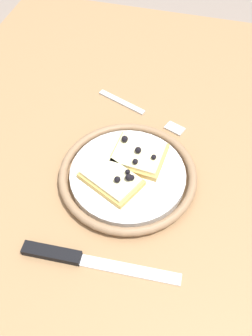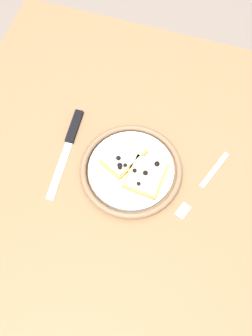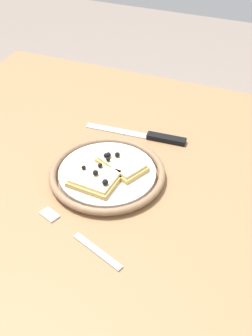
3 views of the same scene
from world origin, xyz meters
name	(u,v)px [view 1 (image 1 of 3)]	position (x,y,z in m)	size (l,w,h in m)	color
ground_plane	(140,299)	(0.00, 0.00, 0.00)	(6.00, 6.00, 0.00)	gray
dining_table	(150,186)	(0.00, 0.00, 0.67)	(1.01, 0.95, 0.75)	#936D47
plate	(128,175)	(0.05, -0.03, 0.76)	(0.24, 0.24, 0.02)	white
pizza_slice_near	(112,178)	(0.08, -0.05, 0.78)	(0.10, 0.12, 0.03)	tan
pizza_slice_far	(138,155)	(0.02, -0.02, 0.78)	(0.09, 0.10, 0.03)	tan
knife	(73,258)	(0.22, -0.07, 0.76)	(0.03, 0.24, 0.01)	silver
fork	(141,112)	(-0.11, -0.05, 0.75)	(0.09, 0.19, 0.00)	#BDBDBD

